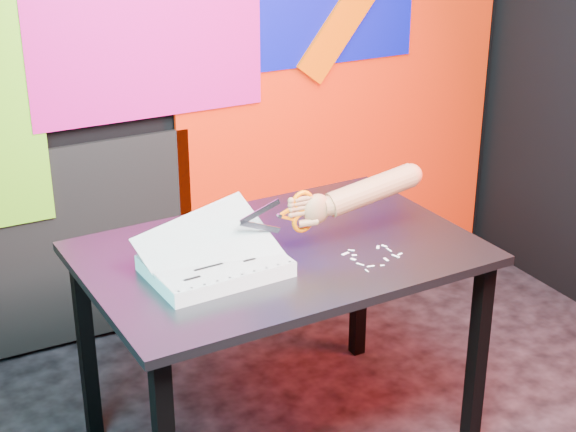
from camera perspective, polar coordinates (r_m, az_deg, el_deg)
room at (r=2.33m, az=8.98°, el=7.54°), size 3.01×3.01×2.71m
backdrop at (r=3.69m, az=-4.24°, el=7.20°), size 2.88×0.05×2.08m
work_table at (r=2.88m, az=-0.54°, el=-3.70°), size 1.27×0.87×0.75m
printout_stack at (r=2.69m, az=-4.74°, el=-3.18°), size 0.44×0.32×0.21m
scissors at (r=2.75m, az=0.62°, el=0.23°), size 0.25×0.02×0.14m
hand_forearm at (r=2.84m, az=4.83°, el=1.50°), size 0.47×0.10×0.15m
paper_clippings at (r=2.81m, az=5.45°, el=-2.57°), size 0.18×0.17×0.00m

